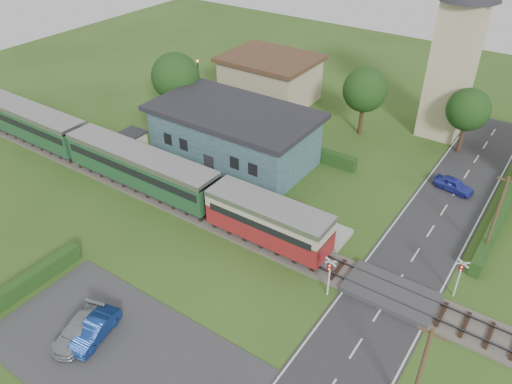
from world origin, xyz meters
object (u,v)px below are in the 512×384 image
Objects in this scene: crossing_signal_near at (330,272)px; pedestrian_far at (142,149)px; crossing_signal_far at (460,273)px; equipment_hut at (133,144)px; car_park_blue at (95,330)px; car_on_road at (454,185)px; church_tower at (459,39)px; house_west at (270,78)px; train at (116,157)px; pedestrian_near at (238,193)px; car_park_silver at (78,330)px; station_building at (234,134)px.

crossing_signal_near is 2.00× the size of pedestrian_far.
equipment_hut is at bearing 178.54° from crossing_signal_far.
pedestrian_far is (0.78, 0.37, -0.48)m from equipment_hut.
equipment_hut is 0.66× the size of car_park_blue.
car_on_road is (-3.92, 13.08, -1.49)m from crossing_signal_far.
church_tower is at bearing -55.25° from pedestrian_far.
house_west is 3.30× the size of crossing_signal_far.
crossing_signal_near reaches higher than equipment_hut.
train is 12.34m from pedestrian_near.
pedestrian_far is at bearing 95.80° from train.
crossing_signal_far is (7.20, 4.80, 0.00)m from crossing_signal_near.
car_park_silver is at bearing -53.01° from equipment_hut.
car_on_road is (24.68, -7.53, -2.14)m from house_west.
crossing_signal_near is 1.00× the size of crossing_signal_far.
train reaches higher than pedestrian_far.
car_park_silver is (-14.37, -29.95, 0.03)m from car_on_road.
car_park_silver is (10.31, -37.48, -2.11)m from house_west.
pedestrian_far is at bearing 165.80° from crossing_signal_near.
car_park_blue is 2.36× the size of pedestrian_far.
equipment_hut is 31.61m from crossing_signal_far.
car_on_road is 29.42m from pedestrian_far.
crossing_signal_near is at bearing 179.70° from car_on_road.
equipment_hut is 1.48× the size of pedestrian_near.
train is at bearing 130.35° from car_on_road.
car_park_silver is (13.31, -17.68, -1.06)m from equipment_hut.
train is at bearing 174.09° from crossing_signal_near.
train reaches higher than car_on_road.
equipment_hut is at bearing 117.47° from car_park_blue.
crossing_signal_near is (16.40, -11.40, -0.55)m from station_building.
equipment_hut is 0.99m from pedestrian_far.
car_park_silver is at bearing -49.95° from train.
house_west is 38.93m from car_park_silver.
church_tower is at bearing 44.75° from equipment_hut.
crossing_signal_far is at bearing -35.77° from house_west.
station_building is 1.48× the size of house_west.
church_tower reaches higher than equipment_hut.
house_west reaches higher than car_on_road.
station_building is at bearing -70.35° from house_west.
car_park_blue is (14.20, -17.12, -1.03)m from equipment_hut.
car_on_road is at bearing 53.16° from car_park_blue.
crossing_signal_far reaches higher than equipment_hut.
car_park_silver is at bearing -132.57° from crossing_signal_near.
train is at bearing -94.61° from house_west.
equipment_hut is at bearing 104.50° from pedestrian_far.
equipment_hut is at bearing 167.06° from crossing_signal_near.
station_building is at bearing 164.37° from crossing_signal_far.
train is at bearing -127.30° from station_building.
crossing_signal_near is at bearing -5.91° from train.
crossing_signal_near is (24.40, -5.61, 0.39)m from equipment_hut.
car_park_blue is (11.20, -36.92, -2.07)m from house_west.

